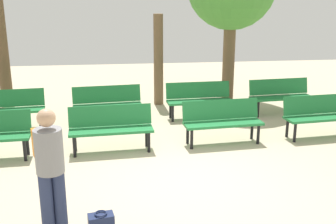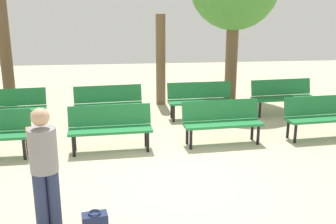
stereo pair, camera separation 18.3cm
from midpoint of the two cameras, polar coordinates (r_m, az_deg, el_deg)
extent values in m
plane|color=#BCAD8E|center=(6.80, 1.56, -9.40)|extent=(24.00, 24.00, 0.00)
cylinder|color=black|center=(7.90, -20.09, -5.09)|extent=(0.06, 0.06, 0.40)
cylinder|color=black|center=(8.20, -19.73, -4.30)|extent=(0.06, 0.06, 0.40)
cube|color=#1E7238|center=(7.87, -8.62, -2.59)|extent=(1.62, 0.53, 0.05)
cube|color=#1E7238|center=(7.99, -8.76, -0.48)|extent=(1.60, 0.22, 0.40)
cylinder|color=black|center=(7.81, -13.66, -4.80)|extent=(0.06, 0.06, 0.40)
cylinder|color=black|center=(7.85, -3.38, -4.25)|extent=(0.06, 0.06, 0.40)
cylinder|color=black|center=(8.11, -13.56, -4.01)|extent=(0.06, 0.06, 0.40)
cylinder|color=black|center=(8.15, -3.67, -3.49)|extent=(0.06, 0.06, 0.40)
cube|color=#1E7238|center=(8.26, 7.14, -1.64)|extent=(1.63, 0.56, 0.05)
cube|color=#1E7238|center=(8.37, 6.76, 0.37)|extent=(1.60, 0.25, 0.40)
cylinder|color=black|center=(8.00, 2.69, -3.85)|extent=(0.06, 0.06, 0.40)
cylinder|color=black|center=(8.44, 11.95, -3.11)|extent=(0.06, 0.06, 0.40)
cylinder|color=black|center=(8.29, 2.14, -3.12)|extent=(0.06, 0.06, 0.40)
cylinder|color=black|center=(8.72, 11.12, -2.45)|extent=(0.06, 0.06, 0.40)
cube|color=#1E7238|center=(9.16, 20.28, -0.77)|extent=(1.63, 0.58, 0.05)
cube|color=#1E7238|center=(9.26, 19.77, 1.03)|extent=(1.60, 0.26, 0.40)
cylinder|color=black|center=(8.74, 16.81, -2.79)|extent=(0.06, 0.06, 0.40)
cylinder|color=black|center=(9.00, 15.83, -2.17)|extent=(0.06, 0.06, 0.40)
cube|color=#1E7238|center=(9.82, -22.09, 0.13)|extent=(1.63, 0.58, 0.05)
cube|color=#1E7238|center=(9.95, -22.07, 1.80)|extent=(1.60, 0.27, 0.40)
cylinder|color=black|center=(9.63, -18.00, -1.17)|extent=(0.06, 0.06, 0.40)
cylinder|color=black|center=(9.94, -17.85, -0.64)|extent=(0.06, 0.06, 0.40)
cube|color=#1E7238|center=(9.62, -8.99, 0.82)|extent=(1.63, 0.58, 0.05)
cube|color=#1E7238|center=(9.75, -9.13, 2.51)|extent=(1.60, 0.27, 0.40)
cylinder|color=black|center=(9.51, -13.07, -1.00)|extent=(0.06, 0.06, 0.40)
cylinder|color=black|center=(9.59, -4.70, -0.49)|extent=(0.06, 0.06, 0.40)
cylinder|color=black|center=(9.82, -13.07, -0.47)|extent=(0.06, 0.06, 0.40)
cylinder|color=black|center=(9.89, -4.95, 0.02)|extent=(0.06, 0.06, 0.40)
cube|color=#1E7238|center=(9.95, 3.94, 1.48)|extent=(1.62, 0.51, 0.05)
cube|color=#1E7238|center=(10.08, 3.70, 3.11)|extent=(1.60, 0.19, 0.40)
cylinder|color=black|center=(9.72, 0.13, -0.22)|extent=(0.06, 0.06, 0.40)
cylinder|color=black|center=(10.04, 8.02, 0.16)|extent=(0.06, 0.06, 0.40)
cylinder|color=black|center=(10.02, -0.19, 0.28)|extent=(0.06, 0.06, 0.40)
cylinder|color=black|center=(10.34, 7.48, 0.64)|extent=(0.06, 0.06, 0.40)
cube|color=#1E7238|center=(10.68, 15.19, 1.97)|extent=(1.63, 0.58, 0.05)
cube|color=#1E7238|center=(10.80, 14.80, 3.48)|extent=(1.60, 0.26, 0.40)
cylinder|color=black|center=(10.29, 12.04, 0.35)|extent=(0.06, 0.06, 0.40)
cylinder|color=black|center=(10.94, 18.74, 0.77)|extent=(0.06, 0.06, 0.40)
cylinder|color=black|center=(10.58, 11.33, 0.81)|extent=(0.06, 0.06, 0.40)
cylinder|color=black|center=(11.20, 17.91, 1.19)|extent=(0.06, 0.06, 0.40)
cylinder|color=brown|center=(10.96, -22.65, 7.48)|extent=(0.30, 0.30, 3.05)
cylinder|color=brown|center=(11.73, 8.08, 7.63)|extent=(0.34, 0.34, 2.49)
cylinder|color=brown|center=(11.15, -1.83, 7.29)|extent=(0.26, 0.26, 2.46)
cylinder|color=navy|center=(5.40, -15.88, -12.08)|extent=(0.16, 0.16, 0.85)
cylinder|color=navy|center=(5.38, -17.58, -12.35)|extent=(0.16, 0.16, 0.85)
cylinder|color=gray|center=(5.11, -17.35, -5.26)|extent=(0.44, 0.44, 0.55)
sphere|color=tan|center=(4.98, -17.74, -0.79)|extent=(0.22, 0.22, 0.22)
cube|color=orange|center=(5.34, -17.89, -4.06)|extent=(0.32, 0.26, 0.36)
cube|color=#192347|center=(5.42, -10.34, -15.20)|extent=(0.35, 0.23, 0.26)
torus|color=#192347|center=(5.34, -10.42, -13.82)|extent=(0.16, 0.16, 0.02)
camera|label=1|loc=(0.09, -90.61, -0.17)|focal=43.43mm
camera|label=2|loc=(0.09, 89.39, 0.17)|focal=43.43mm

